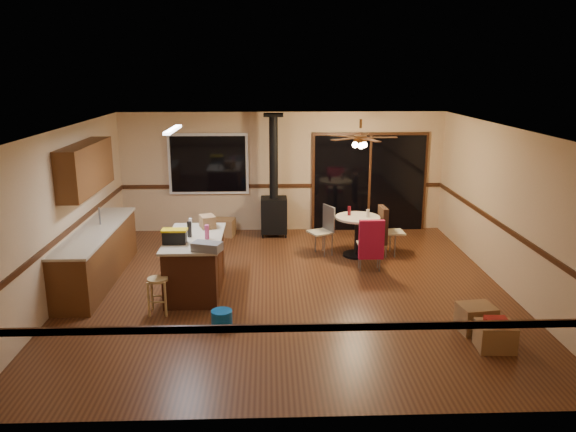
{
  "coord_description": "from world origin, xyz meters",
  "views": [
    {
      "loc": [
        -0.32,
        -8.56,
        3.47
      ],
      "look_at": [
        0.0,
        0.3,
        1.15
      ],
      "focal_mm": 35.0,
      "sensor_mm": 36.0,
      "label": 1
    }
  ],
  "objects_px": {
    "wood_stove": "(274,202)",
    "box_under_window": "(223,227)",
    "box_corner_a": "(495,336)",
    "toolbox_grey": "(207,247)",
    "blue_bucket": "(222,319)",
    "box_corner_b": "(476,318)",
    "kitchen_island": "(195,264)",
    "toolbox_black": "(175,237)",
    "chair_left": "(325,224)",
    "dining_table": "(357,229)",
    "chair_near": "(371,239)",
    "chair_right": "(384,225)",
    "bar_stool": "(159,296)"
  },
  "relations": [
    {
      "from": "toolbox_grey",
      "to": "chair_near",
      "type": "distance_m",
      "value": 3.09
    },
    {
      "from": "toolbox_grey",
      "to": "box_under_window",
      "type": "height_order",
      "value": "toolbox_grey"
    },
    {
      "from": "toolbox_black",
      "to": "bar_stool",
      "type": "height_order",
      "value": "toolbox_black"
    },
    {
      "from": "kitchen_island",
      "to": "box_corner_a",
      "type": "xyz_separation_m",
      "value": [
        4.06,
        -2.13,
        -0.28
      ]
    },
    {
      "from": "bar_stool",
      "to": "dining_table",
      "type": "xyz_separation_m",
      "value": [
        3.3,
        2.5,
        0.26
      ]
    },
    {
      "from": "kitchen_island",
      "to": "wood_stove",
      "type": "xyz_separation_m",
      "value": [
        1.3,
        3.05,
        0.28
      ]
    },
    {
      "from": "box_under_window",
      "to": "chair_near",
      "type": "bearing_deg",
      "value": -40.1
    },
    {
      "from": "bar_stool",
      "to": "chair_left",
      "type": "relative_size",
      "value": 1.01
    },
    {
      "from": "kitchen_island",
      "to": "wood_stove",
      "type": "bearing_deg",
      "value": 66.91
    },
    {
      "from": "box_under_window",
      "to": "box_corner_a",
      "type": "xyz_separation_m",
      "value": [
        3.85,
        -5.19,
        -0.01
      ]
    },
    {
      "from": "kitchen_island",
      "to": "chair_left",
      "type": "height_order",
      "value": "chair_left"
    },
    {
      "from": "chair_near",
      "to": "kitchen_island",
      "type": "bearing_deg",
      "value": -165.93
    },
    {
      "from": "dining_table",
      "to": "box_corner_a",
      "type": "xyz_separation_m",
      "value": [
        1.19,
        -3.76,
        -0.36
      ]
    },
    {
      "from": "chair_near",
      "to": "toolbox_grey",
      "type": "bearing_deg",
      "value": -151.44
    },
    {
      "from": "toolbox_grey",
      "to": "chair_right",
      "type": "bearing_deg",
      "value": 37.54
    },
    {
      "from": "chair_near",
      "to": "chair_right",
      "type": "relative_size",
      "value": 1.0
    },
    {
      "from": "chair_near",
      "to": "box_under_window",
      "type": "relative_size",
      "value": 1.51
    },
    {
      "from": "wood_stove",
      "to": "box_corner_a",
      "type": "distance_m",
      "value": 5.89
    },
    {
      "from": "kitchen_island",
      "to": "chair_left",
      "type": "distance_m",
      "value": 2.88
    },
    {
      "from": "dining_table",
      "to": "chair_near",
      "type": "height_order",
      "value": "chair_near"
    },
    {
      "from": "chair_near",
      "to": "chair_right",
      "type": "height_order",
      "value": "same"
    },
    {
      "from": "bar_stool",
      "to": "box_corner_b",
      "type": "height_order",
      "value": "bar_stool"
    },
    {
      "from": "wood_stove",
      "to": "blue_bucket",
      "type": "bearing_deg",
      "value": -100.01
    },
    {
      "from": "kitchen_island",
      "to": "toolbox_black",
      "type": "distance_m",
      "value": 0.69
    },
    {
      "from": "toolbox_grey",
      "to": "blue_bucket",
      "type": "xyz_separation_m",
      "value": [
        0.24,
        -0.65,
        -0.84
      ]
    },
    {
      "from": "box_corner_b",
      "to": "chair_left",
      "type": "bearing_deg",
      "value": 117.11
    },
    {
      "from": "toolbox_grey",
      "to": "toolbox_black",
      "type": "relative_size",
      "value": 1.19
    },
    {
      "from": "blue_bucket",
      "to": "chair_right",
      "type": "height_order",
      "value": "chair_right"
    },
    {
      "from": "toolbox_grey",
      "to": "dining_table",
      "type": "distance_m",
      "value": 3.52
    },
    {
      "from": "chair_near",
      "to": "box_corner_b",
      "type": "xyz_separation_m",
      "value": [
        1.03,
        -2.36,
        -0.41
      ]
    },
    {
      "from": "chair_right",
      "to": "box_corner_b",
      "type": "distance_m",
      "value": 3.36
    },
    {
      "from": "bar_stool",
      "to": "box_under_window",
      "type": "bearing_deg",
      "value": 80.64
    },
    {
      "from": "dining_table",
      "to": "chair_near",
      "type": "distance_m",
      "value": 0.89
    },
    {
      "from": "kitchen_island",
      "to": "chair_right",
      "type": "height_order",
      "value": "chair_right"
    },
    {
      "from": "chair_left",
      "to": "wood_stove",
      "type": "bearing_deg",
      "value": 127.05
    },
    {
      "from": "blue_bucket",
      "to": "box_corner_b",
      "type": "relative_size",
      "value": 0.64
    },
    {
      "from": "toolbox_black",
      "to": "box_corner_a",
      "type": "distance_m",
      "value": 4.74
    },
    {
      "from": "toolbox_black",
      "to": "bar_stool",
      "type": "bearing_deg",
      "value": -109.04
    },
    {
      "from": "wood_stove",
      "to": "chair_near",
      "type": "relative_size",
      "value": 3.6
    },
    {
      "from": "kitchen_island",
      "to": "blue_bucket",
      "type": "distance_m",
      "value": 1.51
    },
    {
      "from": "toolbox_black",
      "to": "chair_left",
      "type": "xyz_separation_m",
      "value": [
        2.51,
        2.11,
        -0.41
      ]
    },
    {
      "from": "bar_stool",
      "to": "dining_table",
      "type": "distance_m",
      "value": 4.15
    },
    {
      "from": "toolbox_black",
      "to": "chair_left",
      "type": "distance_m",
      "value": 3.3
    },
    {
      "from": "wood_stove",
      "to": "box_under_window",
      "type": "bearing_deg",
      "value": 179.2
    },
    {
      "from": "toolbox_grey",
      "to": "box_under_window",
      "type": "distance_m",
      "value": 3.87
    },
    {
      "from": "blue_bucket",
      "to": "box_corner_a",
      "type": "xyz_separation_m",
      "value": [
        3.54,
        -0.75,
        0.05
      ]
    },
    {
      "from": "kitchen_island",
      "to": "box_under_window",
      "type": "relative_size",
      "value": 3.61
    },
    {
      "from": "bar_stool",
      "to": "chair_left",
      "type": "xyz_separation_m",
      "value": [
        2.7,
        2.65,
        0.32
      ]
    },
    {
      "from": "bar_stool",
      "to": "box_under_window",
      "type": "xyz_separation_m",
      "value": [
        0.65,
        3.94,
        -0.09
      ]
    },
    {
      "from": "chair_left",
      "to": "chair_right",
      "type": "bearing_deg",
      "value": -5.39
    }
  ]
}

